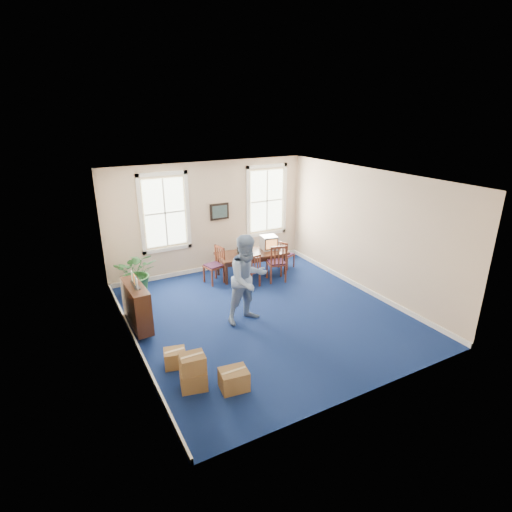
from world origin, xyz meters
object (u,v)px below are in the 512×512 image
chair_near_left (250,270)px  credenza (137,309)px  man (248,279)px  crt_tv (269,242)px  conference_table (252,264)px  potted_plant (137,272)px  cardboard_boxes (201,365)px

chair_near_left → credenza: (-3.20, -0.81, 0.01)m
chair_near_left → man: bearing=50.5°
crt_tv → chair_near_left: size_ratio=0.51×
conference_table → crt_tv: (0.59, 0.05, 0.54)m
chair_near_left → credenza: 3.30m
conference_table → chair_near_left: 0.81m
credenza → potted_plant: bearing=74.8°
crt_tv → man: (-1.92, -2.37, 0.13)m
potted_plant → cardboard_boxes: potted_plant is taller
conference_table → man: (-1.33, -2.33, 0.68)m
chair_near_left → man: man is taller
credenza → potted_plant: size_ratio=1.03×
credenza → cardboard_boxes: size_ratio=1.01×
credenza → cardboard_boxes: bearing=-79.4°
conference_table → man: bearing=-114.5°
conference_table → potted_plant: 3.21m
conference_table → man: size_ratio=0.99×
potted_plant → cardboard_boxes: size_ratio=0.98×
crt_tv → potted_plant: size_ratio=0.40×
chair_near_left → cardboard_boxes: 4.18m
man → potted_plant: (-1.86, 2.62, -0.43)m
cardboard_boxes → crt_tv: bearing=47.1°
man → potted_plant: 3.24m
chair_near_left → credenza: size_ratio=0.77×
crt_tv → cardboard_boxes: bearing=-123.8°
man → credenza: man is taller
chair_near_left → cardboard_boxes: size_ratio=0.77×
man → crt_tv: bearing=42.6°
man → cardboard_boxes: bearing=-146.4°
crt_tv → credenza: bearing=-150.8°
crt_tv → man: man is taller
man → credenza: bearing=151.5°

